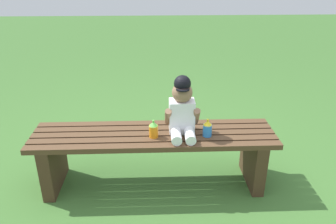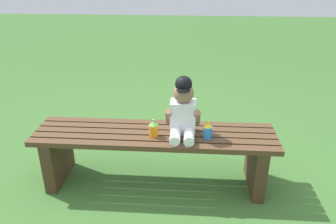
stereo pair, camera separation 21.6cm
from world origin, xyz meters
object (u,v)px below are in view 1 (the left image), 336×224
child_figure (182,109)px  sippy_cup_right (207,128)px  park_bench (154,149)px  sippy_cup_left (153,129)px

child_figure → sippy_cup_right: bearing=-17.6°
park_bench → child_figure: 0.36m
child_figure → sippy_cup_right: size_ratio=3.26×
child_figure → sippy_cup_left: child_figure is taller
park_bench → sippy_cup_left: size_ratio=13.38×
sippy_cup_right → park_bench: bearing=171.6°
park_bench → child_figure: child_figure is taller
sippy_cup_right → child_figure: bearing=162.4°
sippy_cup_left → sippy_cup_right: same height
child_figure → sippy_cup_right: child_figure is taller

